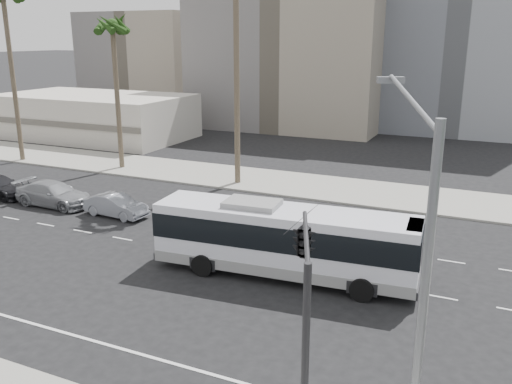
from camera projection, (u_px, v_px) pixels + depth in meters
The scene contains 12 objects.
ground at pixel (212, 255), 29.47m from camera, with size 700.00×700.00×0.00m, color black.
sidewalk_north at pixel (306, 185), 43.01m from camera, with size 120.00×7.00×0.15m, color gray.
commercial_low at pixel (95, 116), 63.45m from camera, with size 22.00×12.16×5.00m.
midrise_beige_west at pixel (296, 56), 71.12m from camera, with size 24.00×18.00×18.00m, color slate.
midrise_gray_center at pixel (465, 24), 68.18m from camera, with size 20.00×20.00×26.00m, color slate.
midrise_beige_far at pixel (154, 62), 86.25m from camera, with size 18.00×16.00×15.00m, color slate.
city_bus at pixel (284, 239), 26.47m from camera, with size 13.12×3.88×3.72m.
car_a at pixel (116, 206), 35.70m from camera, with size 4.50×1.57×1.48m, color gray.
car_b at pixel (54, 194), 37.94m from camera, with size 5.81×2.36×1.69m, color gray.
streetlight_corner at pixel (417, 289), 12.42m from camera, with size 2.40×4.66×10.41m.
traffic_signal at pixel (304, 254), 14.82m from camera, with size 3.18×4.41×6.90m.
palm_mid at pixel (112, 29), 45.50m from camera, with size 4.35×4.35×13.47m.
Camera 1 is at (13.54, -23.91, 11.48)m, focal length 37.96 mm.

